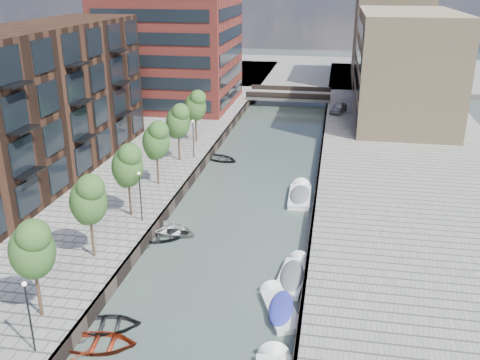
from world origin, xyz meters
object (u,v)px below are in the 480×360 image
(tree_5, at_px, (178,120))
(sloop_2, at_px, (99,347))
(tree_3, at_px, (127,164))
(tree_4, at_px, (156,139))
(motorboat_4, at_px, (300,195))
(tree_2, at_px, (88,198))
(sloop_1, at_px, (162,238))
(sloop_0, at_px, (107,328))
(sloop_3, at_px, (170,233))
(bridge, at_px, (289,95))
(motorboat_1, at_px, (293,275))
(tree_6, at_px, (195,105))
(sloop_4, at_px, (221,160))
(motorboat_3, at_px, (279,307))
(tree_1, at_px, (32,248))
(car, at_px, (338,108))

(tree_5, bearing_deg, sloop_2, -82.50)
(tree_3, bearing_deg, tree_4, 90.00)
(sloop_2, xyz_separation_m, motorboat_4, (9.31, 23.32, 0.23))
(tree_2, height_order, sloop_1, tree_2)
(tree_5, bearing_deg, sloop_0, -82.65)
(motorboat_4, bearing_deg, tree_3, -147.45)
(sloop_0, bearing_deg, sloop_2, 175.68)
(sloop_1, distance_m, sloop_3, 1.13)
(tree_5, xyz_separation_m, sloop_0, (3.52, -27.28, -5.31))
(tree_2, distance_m, sloop_2, 10.29)
(bridge, distance_m, motorboat_1, 53.05)
(sloop_2, height_order, motorboat_1, motorboat_1)
(tree_5, distance_m, motorboat_1, 24.62)
(tree_6, bearing_deg, sloop_4, -42.86)
(tree_4, height_order, motorboat_1, tree_4)
(sloop_0, xyz_separation_m, motorboat_1, (10.21, 7.50, 0.20))
(tree_4, distance_m, motorboat_3, 21.86)
(sloop_1, bearing_deg, sloop_2, 158.73)
(sloop_2, relative_size, sloop_3, 0.88)
(tree_1, relative_size, sloop_3, 1.23)
(sloop_4, relative_size, motorboat_1, 0.81)
(tree_5, bearing_deg, motorboat_4, -23.21)
(tree_1, height_order, tree_3, same)
(tree_2, xyz_separation_m, sloop_0, (3.52, -6.28, -5.31))
(sloop_0, bearing_deg, motorboat_3, -83.73)
(sloop_3, relative_size, car, 1.13)
(tree_6, bearing_deg, tree_4, -90.00)
(motorboat_4, height_order, car, car)
(sloop_0, distance_m, motorboat_4, 23.69)
(tree_2, height_order, sloop_3, tree_2)
(sloop_3, relative_size, motorboat_3, 0.99)
(sloop_1, height_order, motorboat_4, motorboat_4)
(bridge, distance_m, motorboat_4, 38.92)
(bridge, relative_size, tree_2, 2.18)
(sloop_4, bearing_deg, tree_3, -167.55)
(tree_4, height_order, sloop_3, tree_4)
(tree_2, relative_size, motorboat_3, 1.22)
(sloop_2, relative_size, motorboat_3, 0.88)
(tree_6, relative_size, motorboat_1, 1.15)
(tree_4, xyz_separation_m, sloop_2, (3.81, -21.95, -5.31))
(bridge, xyz_separation_m, tree_3, (-8.50, -47.00, 3.92))
(motorboat_3, bearing_deg, sloop_0, -159.49)
(tree_3, height_order, tree_6, same)
(sloop_2, distance_m, motorboat_4, 25.11)
(bridge, bearing_deg, sloop_1, -96.26)
(bridge, relative_size, motorboat_1, 2.52)
(tree_2, xyz_separation_m, tree_6, (0.00, 28.00, 0.00))
(sloop_3, bearing_deg, tree_3, 97.45)
(sloop_1, bearing_deg, tree_4, -4.60)
(car, bearing_deg, tree_1, -93.11)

